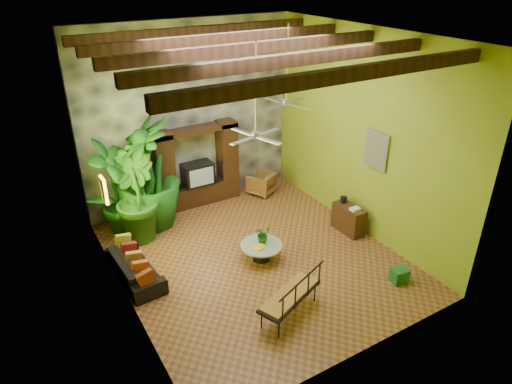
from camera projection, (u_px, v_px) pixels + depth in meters
ground at (254, 256)px, 10.79m from camera, size 7.00×7.00×0.00m
ceiling at (254, 36)px, 8.50m from camera, size 6.00×7.00×0.02m
back_wall at (189, 116)px, 12.32m from camera, size 6.00×0.02×5.00m
left_wall at (112, 192)px, 8.28m from camera, size 0.02×7.00×5.00m
right_wall at (361, 134)px, 11.01m from camera, size 0.02×7.00×5.00m
stone_accent_wall at (189, 116)px, 12.28m from camera, size 5.98×0.10×4.98m
ceiling_beams at (254, 48)px, 8.60m from camera, size 5.95×5.36×0.22m
entertainment_center at (197, 172)px, 12.74m from camera, size 2.40×0.55×2.30m
ceiling_fan_front at (256, 125)px, 8.84m from camera, size 1.28×1.28×1.86m
ceiling_fan_back at (286, 94)px, 10.88m from camera, size 1.28×1.28×1.86m
wall_art_mask at (104, 190)px, 9.25m from camera, size 0.06×0.32×0.55m
wall_art_painting at (377, 150)px, 10.63m from camera, size 0.06×0.70×0.90m
sofa at (135, 267)px, 9.96m from camera, size 0.84×1.91×0.55m
wicker_armchair at (261, 183)px, 13.56m from camera, size 0.95×0.96×0.65m
tall_plant_a at (115, 188)px, 11.19m from camera, size 1.58×1.58×2.53m
tall_plant_b at (134, 196)px, 11.04m from camera, size 1.28×1.46×2.29m
tall_plant_c at (148, 174)px, 11.48m from camera, size 1.65×1.65×2.88m
coffee_table at (261, 250)px, 10.59m from camera, size 0.97×0.97×0.40m
centerpiece_plant at (263, 234)px, 10.54m from camera, size 0.45×0.41×0.42m
yellow_tray at (259, 247)px, 10.40m from camera, size 0.29×0.22×0.03m
iron_bench at (292, 295)px, 8.74m from camera, size 1.58×1.08×0.57m
side_console at (349, 219)px, 11.64m from camera, size 0.42×0.89×0.71m
green_bin at (399, 275)px, 9.89m from camera, size 0.39×0.31×0.32m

